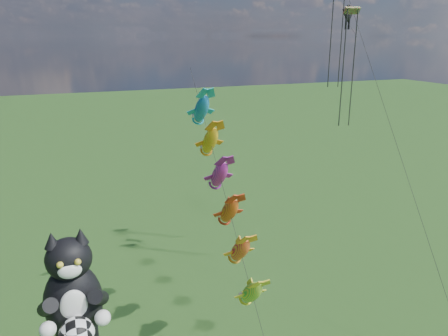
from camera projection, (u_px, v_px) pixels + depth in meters
name	position (u px, v px, depth m)	size (l,w,h in m)	color
cat_kite_rig	(73.00, 297.00, 18.37)	(2.79, 4.22, 11.66)	brown
fish_windsock_rig	(224.00, 193.00, 28.00)	(0.98, 15.97, 16.96)	brown
parafoil_rig	(349.00, 28.00, 32.65)	(2.13, 17.58, 23.94)	brown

